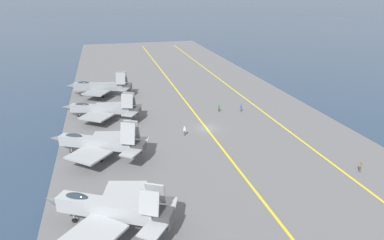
# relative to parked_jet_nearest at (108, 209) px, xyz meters

# --- Properties ---
(ground_plane) EXTENTS (2000.00, 2000.00, 0.00)m
(ground_plane) POSITION_rel_parked_jet_nearest_xyz_m (25.71, -19.20, -3.12)
(ground_plane) COLOR navy
(carrier_deck) EXTENTS (229.42, 54.07, 0.40)m
(carrier_deck) POSITION_rel_parked_jet_nearest_xyz_m (25.71, -19.20, -2.92)
(carrier_deck) COLOR slate
(carrier_deck) RESTS_ON ground
(deck_stripe_foul_line) EXTENTS (206.48, 0.49, 0.01)m
(deck_stripe_foul_line) POSITION_rel_parked_jet_nearest_xyz_m (25.71, -34.07, -2.72)
(deck_stripe_foul_line) COLOR yellow
(deck_stripe_foul_line) RESTS_ON carrier_deck
(deck_stripe_centerline) EXTENTS (206.48, 0.36, 0.01)m
(deck_stripe_centerline) POSITION_rel_parked_jet_nearest_xyz_m (25.71, -19.20, -2.72)
(deck_stripe_centerline) COLOR yellow
(deck_stripe_centerline) RESTS_ON carrier_deck
(parked_jet_nearest) EXTENTS (13.88, 15.37, 6.30)m
(parked_jet_nearest) POSITION_rel_parked_jet_nearest_xyz_m (0.00, 0.00, 0.00)
(parked_jet_nearest) COLOR #9EA3A8
(parked_jet_nearest) RESTS_ON carrier_deck
(parked_jet_second) EXTENTS (12.52, 16.20, 6.77)m
(parked_jet_second) POSITION_rel_parked_jet_nearest_xyz_m (18.14, 0.98, -0.03)
(parked_jet_second) COLOR #93999E
(parked_jet_second) RESTS_ON carrier_deck
(parked_jet_third) EXTENTS (12.12, 16.85, 5.90)m
(parked_jet_third) POSITION_rel_parked_jet_nearest_xyz_m (35.87, 0.12, -0.46)
(parked_jet_third) COLOR gray
(parked_jet_third) RESTS_ON carrier_deck
(parked_jet_fourth) EXTENTS (12.59, 16.65, 6.30)m
(parked_jet_fourth) POSITION_rel_parked_jet_nearest_xyz_m (52.75, 0.50, -0.22)
(parked_jet_fourth) COLOR gray
(parked_jet_fourth) RESTS_ON carrier_deck
(crew_green_vest) EXTENTS (0.36, 0.44, 1.76)m
(crew_green_vest) POSITION_rel_parked_jet_nearest_xyz_m (34.24, -24.65, -1.75)
(crew_green_vest) COLOR #383328
(crew_green_vest) RESTS_ON carrier_deck
(crew_blue_vest) EXTENTS (0.37, 0.45, 1.76)m
(crew_blue_vest) POSITION_rel_parked_jet_nearest_xyz_m (32.95, -29.34, -1.75)
(crew_blue_vest) COLOR #4C473D
(crew_blue_vest) RESTS_ON carrier_deck
(crew_white_vest) EXTENTS (0.34, 0.43, 1.84)m
(crew_white_vest) POSITION_rel_parked_jet_nearest_xyz_m (23.37, -14.25, -1.71)
(crew_white_vest) COLOR #4C473D
(crew_white_vest) RESTS_ON carrier_deck
(crew_brown_vest) EXTENTS (0.45, 0.46, 1.79)m
(crew_brown_vest) POSITION_rel_parked_jet_nearest_xyz_m (3.77, -36.39, -1.73)
(crew_brown_vest) COLOR #4C473D
(crew_brown_vest) RESTS_ON carrier_deck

